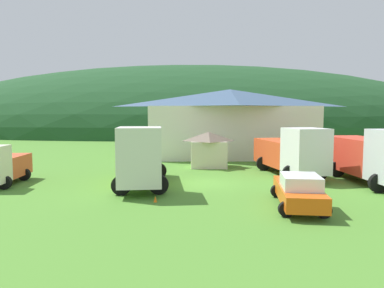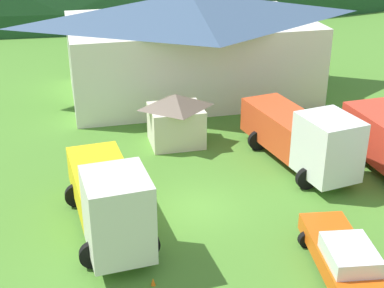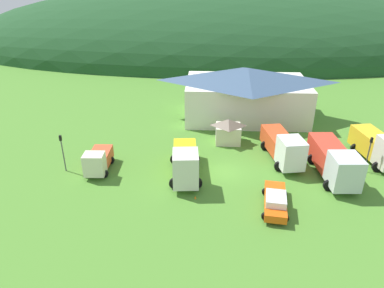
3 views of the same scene
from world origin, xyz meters
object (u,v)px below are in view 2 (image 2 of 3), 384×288
(heavy_rig_white, at_px, (303,136))
(depot_building, at_px, (190,42))
(traffic_cone_near_pickup, at_px, (68,192))
(service_pickup_orange, at_px, (344,258))
(play_shed_cream, at_px, (176,118))
(traffic_cone_mid_row, at_px, (153,285))
(flatbed_truck_yellow, at_px, (109,199))

(heavy_rig_white, bearing_deg, depot_building, -176.59)
(heavy_rig_white, height_order, traffic_cone_near_pickup, heavy_rig_white)
(depot_building, distance_m, heavy_rig_white, 13.08)
(service_pickup_orange, bearing_deg, play_shed_cream, -156.90)
(traffic_cone_mid_row, bearing_deg, heavy_rig_white, 39.77)
(flatbed_truck_yellow, distance_m, traffic_cone_mid_row, 4.11)
(flatbed_truck_yellow, xyz_separation_m, service_pickup_orange, (8.09, -4.64, -0.96))
(play_shed_cream, distance_m, service_pickup_orange, 13.55)
(depot_building, height_order, flatbed_truck_yellow, depot_building)
(traffic_cone_near_pickup, bearing_deg, traffic_cone_mid_row, -69.94)
(traffic_cone_near_pickup, bearing_deg, depot_building, 54.58)
(traffic_cone_mid_row, bearing_deg, play_shed_cream, 74.13)
(play_shed_cream, height_order, heavy_rig_white, heavy_rig_white)
(flatbed_truck_yellow, xyz_separation_m, heavy_rig_white, (10.21, 4.04, -0.03))
(flatbed_truck_yellow, xyz_separation_m, traffic_cone_near_pickup, (-1.66, 4.13, -1.79))
(flatbed_truck_yellow, bearing_deg, traffic_cone_near_pickup, -162.90)
(depot_building, distance_m, flatbed_truck_yellow, 18.25)
(flatbed_truck_yellow, relative_size, heavy_rig_white, 0.97)
(depot_building, bearing_deg, traffic_cone_mid_row, -106.86)
(service_pickup_orange, bearing_deg, traffic_cone_near_pickup, -124.13)
(heavy_rig_white, bearing_deg, service_pickup_orange, -23.58)
(heavy_rig_white, distance_m, traffic_cone_near_pickup, 12.00)
(flatbed_truck_yellow, relative_size, service_pickup_orange, 1.44)
(depot_building, xyz_separation_m, traffic_cone_near_pickup, (-8.91, -12.52, -3.60))
(play_shed_cream, relative_size, traffic_cone_near_pickup, 5.55)
(play_shed_cream, bearing_deg, depot_building, 71.71)
(service_pickup_orange, xyz_separation_m, traffic_cone_mid_row, (-6.95, 1.12, -0.83))
(service_pickup_orange, bearing_deg, heavy_rig_white, 174.09)
(depot_building, height_order, play_shed_cream, depot_building)
(depot_building, bearing_deg, service_pickup_orange, -87.74)
(heavy_rig_white, xyz_separation_m, traffic_cone_mid_row, (-9.08, -7.56, -1.76))
(flatbed_truck_yellow, height_order, heavy_rig_white, flatbed_truck_yellow)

